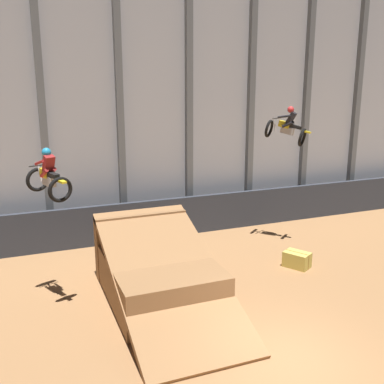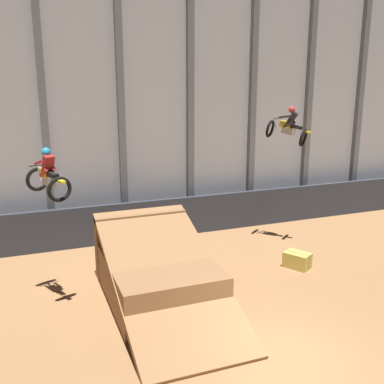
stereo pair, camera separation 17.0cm
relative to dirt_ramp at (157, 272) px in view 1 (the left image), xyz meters
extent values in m
plane|color=#996B42|center=(1.87, -4.41, -0.78)|extent=(60.00, 60.00, 0.00)
cube|color=#A3A8B2|center=(1.87, 6.17, 5.66)|extent=(32.00, 0.12, 12.89)
cube|color=slate|center=(-2.69, 5.97, 5.66)|extent=(0.28, 0.28, 12.89)
cube|color=slate|center=(0.35, 5.97, 5.66)|extent=(0.28, 0.28, 12.89)
cube|color=slate|center=(3.39, 5.97, 5.66)|extent=(0.28, 0.28, 12.89)
cube|color=slate|center=(6.43, 5.97, 5.66)|extent=(0.28, 0.28, 12.89)
cube|color=slate|center=(9.47, 5.97, 5.66)|extent=(0.28, 0.28, 12.89)
cube|color=slate|center=(12.51, 5.97, 5.66)|extent=(0.28, 0.28, 12.89)
cube|color=#2D333D|center=(1.87, 5.13, 0.05)|extent=(31.36, 0.20, 1.68)
cube|color=olive|center=(0.00, -0.11, -0.13)|extent=(3.07, 4.41, 1.31)
cube|color=olive|center=(0.00, 1.85, 0.30)|extent=(3.14, 0.50, 2.18)
cube|color=#996B42|center=(0.00, -1.05, 0.30)|extent=(3.14, 6.36, 2.37)
torus|color=black|center=(-3.24, 1.40, 2.93)|extent=(0.73, 0.40, 0.73)
torus|color=black|center=(-2.72, 0.10, 2.86)|extent=(0.73, 0.40, 0.73)
cube|color=#B7B7BC|center=(-2.96, 0.70, 3.01)|extent=(0.36, 0.56, 0.30)
cube|color=yellow|center=(-3.02, 0.85, 3.22)|extent=(0.35, 0.49, 0.26)
cube|color=black|center=(-2.87, 0.47, 3.22)|extent=(0.36, 0.58, 0.15)
cube|color=yellow|center=(-2.68, 0.00, 3.12)|extent=(0.26, 0.39, 0.08)
cylinder|color=#B7B7BC|center=(-3.17, 1.22, 3.16)|extent=(0.14, 0.24, 0.54)
cylinder|color=black|center=(-3.15, 1.17, 3.39)|extent=(0.64, 0.25, 0.04)
cube|color=maroon|center=(-2.94, 0.65, 3.51)|extent=(0.39, 0.42, 0.53)
sphere|color=#2393CC|center=(-2.97, 0.73, 3.83)|extent=(0.34, 0.35, 0.27)
cylinder|color=maroon|center=(-3.08, 0.67, 3.25)|extent=(0.26, 0.42, 0.32)
cylinder|color=maroon|center=(-2.86, 0.76, 3.25)|extent=(0.26, 0.42, 0.32)
cylinder|color=maroon|center=(-3.18, 0.81, 3.54)|extent=(0.27, 0.51, 0.23)
cylinder|color=maroon|center=(-2.88, 0.93, 3.54)|extent=(0.27, 0.51, 0.23)
torus|color=black|center=(5.85, 3.35, 3.91)|extent=(0.72, 0.66, 0.74)
torus|color=black|center=(6.73, 2.30, 3.63)|extent=(0.72, 0.66, 0.74)
cube|color=#B7B7BC|center=(6.34, 2.77, 3.88)|extent=(0.50, 0.55, 0.38)
cube|color=yellow|center=(6.26, 2.87, 4.11)|extent=(0.46, 0.50, 0.32)
cube|color=black|center=(6.51, 2.56, 4.05)|extent=(0.49, 0.54, 0.23)
cube|color=yellow|center=(6.83, 2.18, 3.87)|extent=(0.34, 0.37, 0.13)
cylinder|color=#B7B7BC|center=(6.00, 3.18, 4.11)|extent=(0.14, 0.16, 0.55)
cylinder|color=black|center=(6.05, 3.11, 4.34)|extent=(0.60, 0.35, 0.04)
cube|color=black|center=(6.42, 2.67, 4.37)|extent=(0.47, 0.49, 0.52)
sphere|color=red|center=(6.40, 2.70, 4.70)|extent=(0.40, 0.40, 0.31)
cylinder|color=black|center=(6.26, 2.68, 4.12)|extent=(0.36, 0.40, 0.27)
cylinder|color=black|center=(6.44, 2.83, 4.12)|extent=(0.36, 0.40, 0.27)
cylinder|color=black|center=(6.15, 2.74, 4.43)|extent=(0.40, 0.45, 0.16)
cylinder|color=black|center=(6.40, 2.95, 4.43)|extent=(0.40, 0.45, 0.16)
cube|color=#CCB751|center=(5.37, 0.26, -0.50)|extent=(0.97, 1.08, 0.56)
cube|color=#996623|center=(5.37, 0.26, -0.50)|extent=(0.48, 0.81, 0.57)
camera|label=1|loc=(-3.75, -12.48, 5.80)|focal=42.00mm
camera|label=2|loc=(-3.59, -12.54, 5.80)|focal=42.00mm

